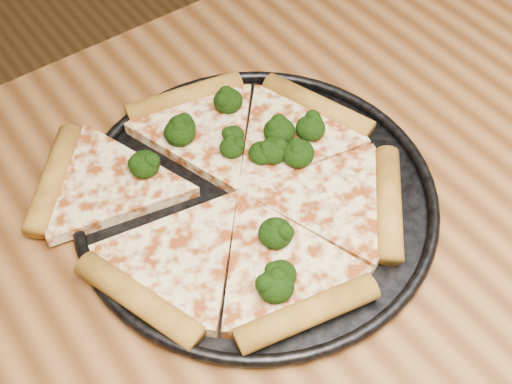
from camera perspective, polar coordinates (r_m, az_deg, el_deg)
dining_table at (r=0.70m, az=5.09°, el=-13.60°), size 1.20×0.90×0.75m
pizza_pan at (r=0.68m, az=-0.00°, el=-0.44°), size 0.36×0.36×0.02m
pizza at (r=0.67m, az=-2.06°, el=0.04°), size 0.37×0.35×0.03m
broccoli_florets at (r=0.68m, az=-0.74°, el=2.50°), size 0.20×0.25×0.03m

